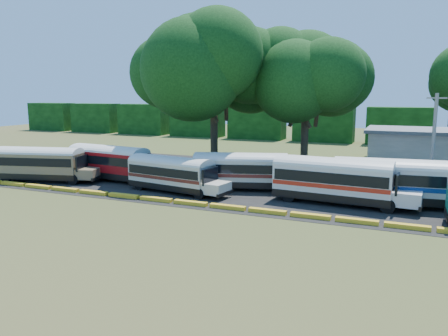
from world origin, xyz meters
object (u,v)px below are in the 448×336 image
at_px(bus_cream_west, 173,172).
at_px(bus_white_red, 336,178).
at_px(tree_west, 214,60).
at_px(bus_red, 111,160).
at_px(bus_beige, 42,162).

distance_m(bus_cream_west, bus_white_red, 13.32).
bearing_deg(bus_white_red, tree_west, 148.50).
bearing_deg(bus_cream_west, bus_red, 173.60).
distance_m(bus_beige, tree_west, 20.13).
relative_size(bus_beige, bus_cream_west, 1.08).
xyz_separation_m(bus_beige, tree_west, (12.13, 12.72, 9.81)).
relative_size(bus_beige, tree_west, 0.62).
xyz_separation_m(bus_beige, bus_cream_west, (13.58, 0.84, -0.15)).
xyz_separation_m(bus_beige, bus_white_red, (26.83, 2.16, 0.11)).
height_order(bus_beige, bus_white_red, bus_white_red).
distance_m(bus_red, tree_west, 15.23).
relative_size(bus_cream_west, tree_west, 0.57).
bearing_deg(bus_white_red, bus_beige, -171.21).
xyz_separation_m(bus_beige, bus_red, (5.60, 3.04, 0.04)).
bearing_deg(bus_cream_west, tree_west, 105.97).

